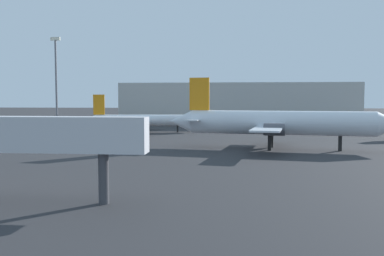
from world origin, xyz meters
The scene contains 4 objects.
airplane_distant centered at (2.54, 48.58, 3.67)m, with size 32.32×20.61×10.05m.
airplane_far_right centered at (-22.27, 75.21, 2.55)m, with size 25.70×20.62×7.84m.
light_mast_left centered at (-48.48, 92.11, 12.44)m, with size 2.40×0.50×22.31m.
terminal_building centered at (-3.09, 112.24, 5.56)m, with size 62.46×27.96×11.13m, color #B7B7B2.
Camera 1 is at (-3.12, -11.37, 7.07)m, focal length 39.92 mm.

